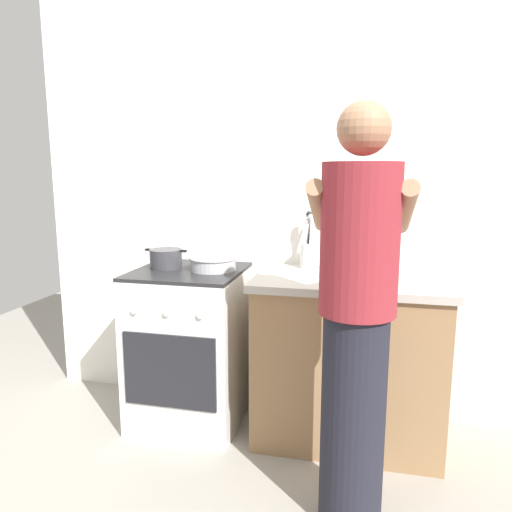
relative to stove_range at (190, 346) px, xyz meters
The scene contains 10 objects.
ground 0.59m from the stove_range, 22.87° to the right, with size 6.00×6.00×0.00m, color gray.
back_wall 1.03m from the stove_range, 32.64° to the left, with size 3.20×0.10×2.50m.
countertop 0.90m from the stove_range, ahead, with size 1.00×0.60×0.90m.
stove_range is the anchor object (origin of this frame).
pot 0.52m from the stove_range, behind, with size 0.25×0.18×0.11m.
mixing_bowl 0.51m from the stove_range, 10.27° to the left, with size 0.27×0.27×0.08m.
utensil_crock 0.88m from the stove_range, 17.08° to the left, with size 0.10×0.10×0.33m.
spice_bottle 0.99m from the stove_range, ahead, with size 0.04×0.04×0.09m.
oil_bottle 1.23m from the stove_range, ahead, with size 0.07×0.07×0.22m.
person 1.21m from the stove_range, 33.80° to the right, with size 0.41×0.50×1.70m.
Camera 1 is at (0.61, -2.30, 1.44)m, focal length 33.04 mm.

